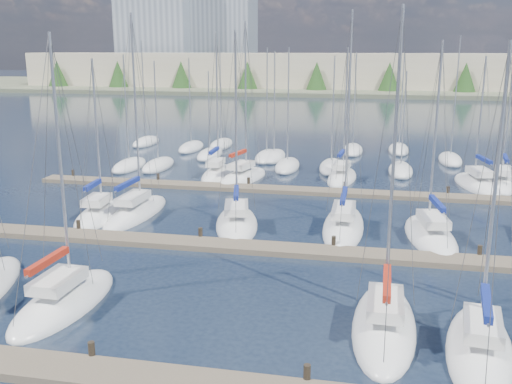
% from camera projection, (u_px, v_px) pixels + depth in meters
% --- Properties ---
extents(ground, '(400.00, 400.00, 0.00)m').
position_uv_depth(ground, '(324.00, 137.00, 74.73)').
color(ground, '#1D293B').
rests_on(ground, ground).
extents(dock_near, '(44.00, 1.93, 1.10)m').
position_uv_depth(dock_near, '(188.00, 384.00, 19.57)').
color(dock_near, '#6B5E4C').
rests_on(dock_near, ground).
extents(dock_mid, '(44.00, 1.93, 1.10)m').
position_uv_depth(dock_mid, '(263.00, 248.00, 32.88)').
color(dock_mid, '#6B5E4C').
rests_on(dock_mid, ground).
extents(dock_far, '(44.00, 1.93, 1.10)m').
position_uv_depth(dock_far, '(295.00, 190.00, 46.19)').
color(dock_far, '#6B5E4C').
rests_on(dock_far, ground).
extents(sailboat_i, '(2.79, 8.90, 14.35)m').
position_uv_depth(sailboat_i, '(136.00, 212.00, 39.89)').
color(sailboat_i, white).
rests_on(sailboat_i, ground).
extents(sailboat_k, '(2.62, 9.57, 14.38)m').
position_uv_depth(sailboat_k, '(343.00, 226.00, 36.91)').
color(sailboat_k, white).
rests_on(sailboat_k, ground).
extents(sailboat_h, '(3.12, 6.83, 11.46)m').
position_uv_depth(sailboat_h, '(99.00, 215.00, 39.27)').
color(sailboat_h, white).
rests_on(sailboat_h, ground).
extents(sailboat_q, '(4.16, 8.20, 11.48)m').
position_uv_depth(sailboat_q, '(477.00, 184.00, 48.11)').
color(sailboat_q, white).
rests_on(sailboat_q, ground).
extents(sailboat_o, '(4.44, 8.08, 14.35)m').
position_uv_depth(sailboat_o, '(243.00, 177.00, 50.70)').
color(sailboat_o, white).
rests_on(sailboat_o, ground).
extents(sailboat_l, '(3.73, 8.54, 12.57)m').
position_uv_depth(sailboat_l, '(430.00, 236.00, 34.97)').
color(sailboat_l, white).
rests_on(sailboat_l, ground).
extents(sailboat_n, '(2.43, 7.47, 13.52)m').
position_uv_depth(sailboat_n, '(217.00, 174.00, 51.99)').
color(sailboat_n, white).
rests_on(sailboat_n, ground).
extents(sailboat_d, '(2.87, 8.47, 13.72)m').
position_uv_depth(sailboat_d, '(384.00, 325.00, 23.72)').
color(sailboat_d, white).
rests_on(sailboat_d, ground).
extents(sailboat_p, '(3.08, 7.24, 12.18)m').
position_uv_depth(sailboat_p, '(342.00, 177.00, 50.65)').
color(sailboat_p, white).
rests_on(sailboat_p, ground).
extents(sailboat_r, '(3.28, 8.07, 12.96)m').
position_uv_depth(sailboat_r, '(502.00, 183.00, 48.57)').
color(sailboat_r, white).
rests_on(sailboat_r, ground).
extents(sailboat_j, '(4.34, 8.20, 13.18)m').
position_uv_depth(sailboat_j, '(237.00, 223.00, 37.44)').
color(sailboat_j, white).
rests_on(sailboat_j, ground).
extents(sailboat_c, '(3.07, 7.67, 12.77)m').
position_uv_depth(sailboat_c, '(64.00, 302.00, 25.89)').
color(sailboat_c, white).
rests_on(sailboat_c, ground).
extents(sailboat_e, '(3.50, 7.96, 12.40)m').
position_uv_depth(sailboat_e, '(480.00, 349.00, 21.84)').
color(sailboat_e, white).
rests_on(sailboat_e, ground).
extents(distant_boats, '(36.93, 20.75, 13.30)m').
position_uv_depth(distant_boats, '(271.00, 156.00, 60.05)').
color(distant_boats, '#9EA0A5').
rests_on(distant_boats, ground).
extents(shoreline, '(400.00, 60.00, 38.00)m').
position_uv_depth(shoreline, '(304.00, 62.00, 160.76)').
color(shoreline, '#666B51').
rests_on(shoreline, ground).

